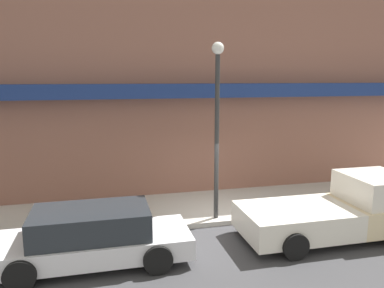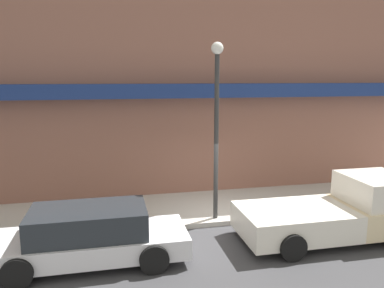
{
  "view_description": "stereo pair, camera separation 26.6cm",
  "coord_description": "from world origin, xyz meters",
  "views": [
    {
      "loc": [
        -3.63,
        -10.25,
        4.47
      ],
      "look_at": [
        -0.83,
        1.25,
        2.35
      ],
      "focal_mm": 35.0,
      "sensor_mm": 36.0,
      "label": 1
    },
    {
      "loc": [
        -3.37,
        -10.31,
        4.47
      ],
      "look_at": [
        -0.83,
        1.25,
        2.35
      ],
      "focal_mm": 35.0,
      "sensor_mm": 36.0,
      "label": 2
    }
  ],
  "objects": [
    {
      "name": "pickup_truck",
      "position": [
        2.82,
        -1.43,
        0.75
      ],
      "size": [
        5.03,
        2.23,
        1.72
      ],
      "rotation": [
        0.0,
        0.0,
        -0.02
      ],
      "color": "beige",
      "rests_on": "ground"
    },
    {
      "name": "fire_hydrant",
      "position": [
        -2.71,
        0.72,
        0.52
      ],
      "size": [
        0.2,
        0.2,
        0.74
      ],
      "color": "yellow",
      "rests_on": "sidewalk"
    },
    {
      "name": "street_lamp",
      "position": [
        -0.29,
        0.35,
        3.5
      ],
      "size": [
        0.36,
        0.36,
        5.32
      ],
      "color": "#2D2D2D",
      "rests_on": "sidewalk"
    },
    {
      "name": "sidewalk",
      "position": [
        0.0,
        1.56,
        0.08
      ],
      "size": [
        36.0,
        3.12,
        0.15
      ],
      "color": "#B7B2A8",
      "rests_on": "ground"
    },
    {
      "name": "building",
      "position": [
        -0.02,
        4.61,
        5.33
      ],
      "size": [
        19.8,
        3.8,
        11.7
      ],
      "color": "brown",
      "rests_on": "ground"
    },
    {
      "name": "parked_car",
      "position": [
        -3.98,
        -1.43,
        0.68
      ],
      "size": [
        4.74,
        1.97,
        1.37
      ],
      "rotation": [
        0.0,
        0.0,
        0.02
      ],
      "color": "silver",
      "rests_on": "ground"
    },
    {
      "name": "ground_plane",
      "position": [
        0.0,
        0.0,
        0.0
      ],
      "size": [
        80.0,
        80.0,
        0.0
      ],
      "primitive_type": "plane",
      "color": "#38383A"
    }
  ]
}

